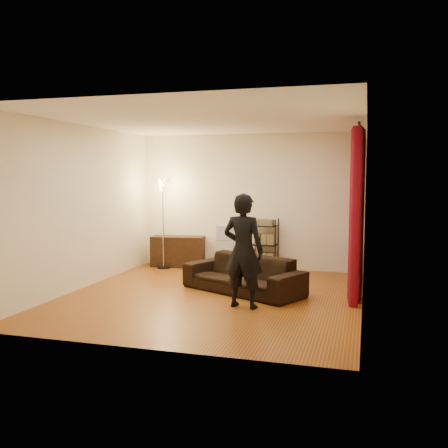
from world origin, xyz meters
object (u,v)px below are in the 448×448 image
(person, at_px, (243,251))
(media_cabinet, at_px, (178,251))
(sofa, at_px, (243,274))
(floor_lamp, at_px, (163,223))
(storage_boxes, at_px, (225,247))
(wire_shelf, at_px, (265,245))

(person, distance_m, media_cabinet, 3.48)
(sofa, xyz_separation_m, floor_lamp, (-2.06, 1.61, 0.62))
(sofa, relative_size, storage_boxes, 2.23)
(media_cabinet, height_order, wire_shelf, wire_shelf)
(storage_boxes, height_order, wire_shelf, wire_shelf)
(wire_shelf, height_order, floor_lamp, floor_lamp)
(sofa, bearing_deg, floor_lamp, 168.21)
(sofa, bearing_deg, media_cabinet, 160.90)
(storage_boxes, bearing_deg, floor_lamp, -170.99)
(sofa, distance_m, wire_shelf, 1.92)
(person, height_order, storage_boxes, person)
(sofa, height_order, person, person)
(media_cabinet, relative_size, floor_lamp, 0.59)
(media_cabinet, distance_m, wire_shelf, 1.83)
(person, bearing_deg, media_cabinet, -45.18)
(wire_shelf, bearing_deg, sofa, -84.51)
(media_cabinet, distance_m, floor_lamp, 0.69)
(wire_shelf, relative_size, floor_lamp, 0.56)
(person, distance_m, floor_lamp, 3.39)
(media_cabinet, bearing_deg, sofa, -53.24)
(media_cabinet, height_order, storage_boxes, storage_boxes)
(storage_boxes, xyz_separation_m, wire_shelf, (0.79, 0.11, 0.07))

